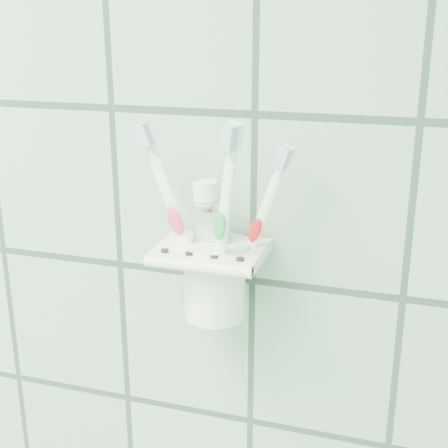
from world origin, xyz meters
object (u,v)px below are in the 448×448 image
object	(u,v)px
toothbrush_blue	(227,224)
toothpaste_tube	(222,236)
holder_bracket	(212,253)
toothbrush_pink	(212,219)
cup	(215,276)
toothbrush_orange	(212,218)

from	to	relation	value
toothbrush_blue	toothpaste_tube	size ratio (longest dim) A/B	1.30
holder_bracket	toothbrush_blue	bearing A→B (deg)	26.37
toothbrush_pink	toothbrush_blue	world-z (taller)	toothbrush_pink
toothbrush_blue	toothpaste_tube	bearing A→B (deg)	-179.54
cup	toothbrush_blue	world-z (taller)	toothbrush_blue
cup	toothpaste_tube	distance (m)	0.05
holder_bracket	cup	world-z (taller)	same
toothbrush_pink	toothbrush_orange	distance (m)	0.00
cup	toothbrush_blue	bearing A→B (deg)	17.74
toothpaste_tube	toothbrush_orange	bearing A→B (deg)	-96.97
holder_bracket	toothbrush_orange	bearing A→B (deg)	-68.69
holder_bracket	toothpaste_tube	world-z (taller)	toothpaste_tube
holder_bracket	toothbrush_pink	bearing A→B (deg)	-68.31
holder_bracket	toothbrush_pink	xyz separation A→B (m)	(0.01, -0.01, 0.04)
cup	toothbrush_blue	xyz separation A→B (m)	(0.01, 0.00, 0.06)
holder_bracket	toothbrush_pink	world-z (taller)	toothbrush_pink
cup	toothbrush_blue	size ratio (longest dim) A/B	0.45
cup	toothbrush_orange	world-z (taller)	toothbrush_orange
holder_bracket	cup	size ratio (longest dim) A/B	1.31
toothbrush_blue	toothbrush_orange	xyz separation A→B (m)	(-0.01, -0.02, 0.01)
toothpaste_tube	toothbrush_blue	bearing A→B (deg)	-19.61
toothbrush_pink	toothpaste_tube	size ratio (longest dim) A/B	1.44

